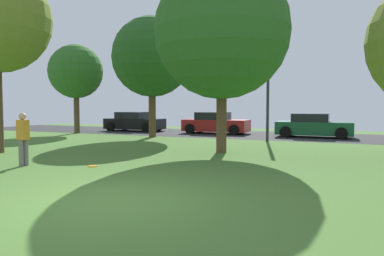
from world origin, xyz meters
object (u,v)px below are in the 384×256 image
parked_car_black (134,122)px  parked_car_red (215,124)px  parked_car_green (313,126)px  maple_tree_near (222,32)px  oak_tree_left (152,57)px  oak_tree_center (76,72)px  street_lamp_post (268,96)px  person_thrower (23,137)px  frisbee_disc (93,166)px

parked_car_black → parked_car_red: 6.00m
parked_car_red → parked_car_green: bearing=-3.9°
maple_tree_near → oak_tree_left: bearing=140.0°
oak_tree_center → street_lamp_post: (12.44, -0.63, -1.69)m
person_thrower → parked_car_green: person_thrower is taller
maple_tree_near → parked_car_green: bearing=72.2°
person_thrower → parked_car_red: person_thrower is taller
person_thrower → parked_car_green: bearing=67.0°
frisbee_disc → parked_car_red: 13.24m
parked_car_black → parked_car_red: (5.99, 0.15, 0.01)m
person_thrower → parked_car_green: 15.24m
person_thrower → street_lamp_post: size_ratio=0.35×
street_lamp_post → oak_tree_left: bearing=179.1°
person_thrower → parked_car_black: person_thrower is taller
oak_tree_left → maple_tree_near: size_ratio=0.95×
parked_car_green → street_lamp_post: street_lamp_post is taller
oak_tree_center → parked_car_red: bearing=21.8°
person_thrower → frisbee_disc: (1.96, 0.72, -0.85)m
maple_tree_near → person_thrower: 7.77m
maple_tree_near → parked_car_red: bearing=111.0°
oak_tree_left → parked_car_black: size_ratio=1.65×
frisbee_disc → oak_tree_center: bearing=133.0°
maple_tree_near → parked_car_green: maple_tree_near is taller
frisbee_disc → person_thrower: bearing=-159.9°
oak_tree_center → parked_car_black: size_ratio=1.38×
person_thrower → street_lamp_post: street_lamp_post is taller
maple_tree_near → parked_car_red: maple_tree_near is taller
person_thrower → street_lamp_post: (5.20, 9.97, 1.39)m
maple_tree_near → oak_tree_center: size_ratio=1.25×
oak_tree_center → person_thrower: bearing=-55.6°
street_lamp_post → parked_car_black: bearing=159.4°
oak_tree_left → parked_car_red: oak_tree_left is taller
maple_tree_near → parked_car_black: maple_tree_near is taller
frisbee_disc → parked_car_black: (-6.88, 13.05, 0.61)m
person_thrower → oak_tree_left: bearing=102.3°
parked_car_red → parked_car_green: 6.01m
parked_car_black → parked_car_red: size_ratio=0.99×
oak_tree_left → oak_tree_center: oak_tree_left is taller
maple_tree_near → oak_tree_center: bearing=155.3°
oak_tree_center → parked_car_black: 5.15m
oak_tree_center → parked_car_green: (14.31, 2.91, -3.32)m
parked_car_green → street_lamp_post: (-1.87, -3.54, 1.63)m
maple_tree_near → parked_car_green: (2.66, 8.28, -3.93)m
person_thrower → frisbee_disc: bearing=24.7°
oak_tree_center → parked_car_red: (8.31, 3.32, -3.31)m
parked_car_green → street_lamp_post: 4.32m
oak_tree_center → street_lamp_post: bearing=-2.9°
oak_tree_left → street_lamp_post: bearing=-0.9°
oak_tree_left → oak_tree_center: size_ratio=1.19×
oak_tree_left → maple_tree_near: bearing=-40.0°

